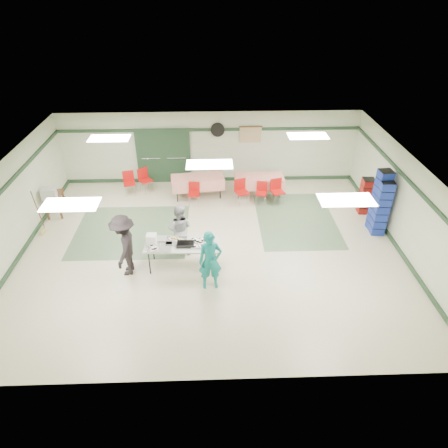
{
  "coord_description": "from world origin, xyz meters",
  "views": [
    {
      "loc": [
        0.05,
        -9.57,
        6.94
      ],
      "look_at": [
        0.37,
        -0.3,
        1.02
      ],
      "focal_mm": 32.0,
      "sensor_mm": 36.0,
      "label": 1
    }
  ],
  "objects_px": {
    "serving_table": "(182,245)",
    "printer_table": "(54,198)",
    "chair_loose_a": "(144,178)",
    "crate_stack_blue_b": "(382,208)",
    "chair_c": "(277,189)",
    "crate_stack_red": "(366,196)",
    "broom": "(38,211)",
    "office_printer": "(49,194)",
    "chair_b": "(241,189)",
    "chair_d": "(194,191)",
    "chair_a": "(262,190)",
    "chair_loose_b": "(129,180)",
    "crate_stack_blue_a": "(379,201)",
    "dining_table_a": "(259,181)",
    "volunteer_teal": "(210,261)",
    "volunteer_grey": "(180,229)",
    "volunteer_dark": "(124,245)",
    "dining_table_b": "(198,182)"
  },
  "relations": [
    {
      "from": "serving_table",
      "to": "printer_table",
      "type": "bearing_deg",
      "value": 148.02
    },
    {
      "from": "chair_loose_a",
      "to": "crate_stack_blue_b",
      "type": "relative_size",
      "value": 0.5
    },
    {
      "from": "printer_table",
      "to": "chair_c",
      "type": "bearing_deg",
      "value": -1.35
    },
    {
      "from": "crate_stack_red",
      "to": "broom",
      "type": "relative_size",
      "value": 0.84
    },
    {
      "from": "crate_stack_red",
      "to": "office_printer",
      "type": "bearing_deg",
      "value": -179.78
    },
    {
      "from": "chair_b",
      "to": "chair_d",
      "type": "xyz_separation_m",
      "value": [
        -1.63,
        -0.0,
        -0.05
      ]
    },
    {
      "from": "chair_a",
      "to": "chair_b",
      "type": "height_order",
      "value": "chair_b"
    },
    {
      "from": "chair_loose_b",
      "to": "crate_stack_blue_a",
      "type": "distance_m",
      "value": 8.53
    },
    {
      "from": "serving_table",
      "to": "crate_stack_blue_a",
      "type": "xyz_separation_m",
      "value": [
        5.92,
        1.71,
        0.29
      ]
    },
    {
      "from": "dining_table_a",
      "to": "chair_d",
      "type": "distance_m",
      "value": 2.38
    },
    {
      "from": "volunteer_teal",
      "to": "chair_loose_a",
      "type": "relative_size",
      "value": 1.85
    },
    {
      "from": "chair_c",
      "to": "crate_stack_blue_b",
      "type": "height_order",
      "value": "crate_stack_blue_b"
    },
    {
      "from": "volunteer_teal",
      "to": "broom",
      "type": "bearing_deg",
      "value": 145.82
    },
    {
      "from": "serving_table",
      "to": "volunteer_grey",
      "type": "bearing_deg",
      "value": 100.92
    },
    {
      "from": "dining_table_a",
      "to": "chair_c",
      "type": "height_order",
      "value": "chair_c"
    },
    {
      "from": "volunteer_dark",
      "to": "crate_stack_red",
      "type": "relative_size",
      "value": 1.42
    },
    {
      "from": "volunteer_teal",
      "to": "crate_stack_blue_a",
      "type": "height_order",
      "value": "crate_stack_blue_a"
    },
    {
      "from": "volunteer_dark",
      "to": "dining_table_b",
      "type": "distance_m",
      "value": 4.64
    },
    {
      "from": "chair_a",
      "to": "chair_loose_a",
      "type": "relative_size",
      "value": 0.9
    },
    {
      "from": "serving_table",
      "to": "office_printer",
      "type": "height_order",
      "value": "office_printer"
    },
    {
      "from": "chair_b",
      "to": "crate_stack_blue_a",
      "type": "relative_size",
      "value": 0.45
    },
    {
      "from": "chair_loose_a",
      "to": "chair_loose_b",
      "type": "height_order",
      "value": "chair_loose_a"
    },
    {
      "from": "volunteer_teal",
      "to": "chair_a",
      "type": "height_order",
      "value": "volunteer_teal"
    },
    {
      "from": "crate_stack_blue_b",
      "to": "volunteer_grey",
      "type": "bearing_deg",
      "value": -172.85
    },
    {
      "from": "chair_b",
      "to": "volunteer_teal",
      "type": "bearing_deg",
      "value": -126.36
    },
    {
      "from": "dining_table_b",
      "to": "chair_loose_b",
      "type": "bearing_deg",
      "value": 166.15
    },
    {
      "from": "printer_table",
      "to": "broom",
      "type": "distance_m",
      "value": 1.11
    },
    {
      "from": "chair_b",
      "to": "volunteer_grey",
      "type": "bearing_deg",
      "value": -147.22
    },
    {
      "from": "chair_d",
      "to": "crate_stack_red",
      "type": "bearing_deg",
      "value": -2.92
    },
    {
      "from": "chair_a",
      "to": "broom",
      "type": "xyz_separation_m",
      "value": [
        -7.0,
        -1.65,
        0.28
      ]
    },
    {
      "from": "dining_table_b",
      "to": "chair_loose_b",
      "type": "xyz_separation_m",
      "value": [
        -2.49,
        0.28,
        -0.04
      ]
    },
    {
      "from": "volunteer_dark",
      "to": "crate_stack_blue_b",
      "type": "height_order",
      "value": "crate_stack_blue_b"
    },
    {
      "from": "volunteer_teal",
      "to": "chair_loose_a",
      "type": "bearing_deg",
      "value": 107.07
    },
    {
      "from": "dining_table_b",
      "to": "office_printer",
      "type": "bearing_deg",
      "value": -171.04
    },
    {
      "from": "chair_c",
      "to": "broom",
      "type": "distance_m",
      "value": 7.72
    },
    {
      "from": "broom",
      "to": "serving_table",
      "type": "bearing_deg",
      "value": -8.78
    },
    {
      "from": "volunteer_teal",
      "to": "crate_stack_red",
      "type": "xyz_separation_m",
      "value": [
        5.17,
        3.58,
        -0.2
      ]
    },
    {
      "from": "chair_loose_a",
      "to": "office_printer",
      "type": "relative_size",
      "value": 2.05
    },
    {
      "from": "volunteer_dark",
      "to": "office_printer",
      "type": "height_order",
      "value": "volunteer_dark"
    },
    {
      "from": "volunteer_grey",
      "to": "dining_table_a",
      "type": "bearing_deg",
      "value": -117.16
    },
    {
      "from": "chair_d",
      "to": "chair_loose_a",
      "type": "bearing_deg",
      "value": 155.33
    },
    {
      "from": "serving_table",
      "to": "chair_loose_a",
      "type": "bearing_deg",
      "value": 111.84
    },
    {
      "from": "chair_b",
      "to": "chair_c",
      "type": "bearing_deg",
      "value": -22.32
    },
    {
      "from": "chair_d",
      "to": "office_printer",
      "type": "bearing_deg",
      "value": -165.28
    },
    {
      "from": "chair_loose_a",
      "to": "crate_stack_blue_a",
      "type": "bearing_deg",
      "value": -60.23
    },
    {
      "from": "chair_d",
      "to": "broom",
      "type": "relative_size",
      "value": 0.55
    },
    {
      "from": "volunteer_teal",
      "to": "dining_table_b",
      "type": "xyz_separation_m",
      "value": [
        -0.43,
        4.92,
        -0.25
      ]
    },
    {
      "from": "chair_c",
      "to": "office_printer",
      "type": "distance_m",
      "value": 7.5
    },
    {
      "from": "crate_stack_red",
      "to": "broom",
      "type": "distance_m",
      "value": 10.42
    },
    {
      "from": "chair_a",
      "to": "printer_table",
      "type": "height_order",
      "value": "chair_a"
    }
  ]
}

